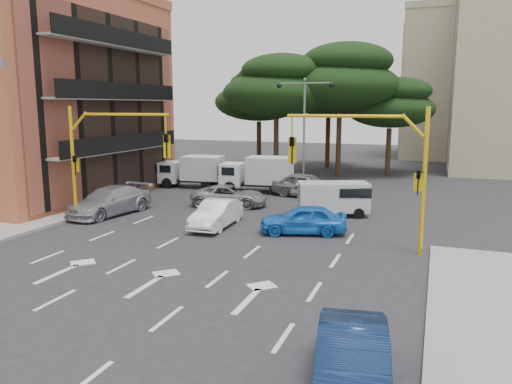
% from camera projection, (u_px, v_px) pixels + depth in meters
% --- Properties ---
extents(ground, '(120.00, 120.00, 0.00)m').
position_uv_depth(ground, '(209.00, 247.00, 21.48)').
color(ground, '#28282B').
rests_on(ground, ground).
extents(median_strip, '(1.40, 6.00, 0.15)m').
position_uv_depth(median_strip, '(303.00, 188.00, 36.27)').
color(median_strip, gray).
rests_on(median_strip, ground).
extents(apartment_orange, '(15.19, 16.15, 13.70)m').
position_uv_depth(apartment_orange, '(17.00, 93.00, 33.75)').
color(apartment_orange, '#AB5F35').
rests_on(apartment_orange, ground).
extents(apartment_beige_far, '(16.20, 12.15, 16.70)m').
position_uv_depth(apartment_beige_far, '(478.00, 84.00, 56.39)').
color(apartment_beige_far, tan).
rests_on(apartment_beige_far, ground).
extents(pine_left_near, '(9.15, 9.15, 10.23)m').
position_uv_depth(pine_left_near, '(277.00, 86.00, 41.81)').
color(pine_left_near, '#382616').
rests_on(pine_left_near, ground).
extents(pine_center, '(9.98, 9.98, 11.16)m').
position_uv_depth(pine_center, '(341.00, 78.00, 41.86)').
color(pine_center, '#382616').
rests_on(pine_center, ground).
extents(pine_left_far, '(8.32, 8.32, 9.30)m').
position_uv_depth(pine_left_far, '(259.00, 95.00, 46.65)').
color(pine_left_far, '#382616').
rests_on(pine_left_far, ground).
extents(pine_right, '(7.49, 7.49, 8.37)m').
position_uv_depth(pine_right, '(391.00, 103.00, 42.72)').
color(pine_right, '#382616').
rests_on(pine_right, ground).
extents(pine_back, '(9.15, 9.15, 10.23)m').
position_uv_depth(pine_back, '(329.00, 88.00, 47.28)').
color(pine_back, '#382616').
rests_on(pine_back, ground).
extents(signal_mast_right, '(5.79, 0.37, 6.00)m').
position_uv_depth(signal_mast_right, '(379.00, 159.00, 20.36)').
color(signal_mast_right, yellow).
rests_on(signal_mast_right, ground).
extents(signal_mast_left, '(5.79, 0.37, 6.00)m').
position_uv_depth(signal_mast_left, '(101.00, 149.00, 24.94)').
color(signal_mast_left, yellow).
rests_on(signal_mast_left, ground).
extents(street_lamp_center, '(4.16, 0.36, 7.77)m').
position_uv_depth(street_lamp_center, '(304.00, 114.00, 35.35)').
color(street_lamp_center, slate).
rests_on(street_lamp_center, median_strip).
extents(car_white_hatch, '(1.57, 4.14, 1.35)m').
position_uv_depth(car_white_hatch, '(216.00, 214.00, 24.93)').
color(car_white_hatch, silver).
rests_on(car_white_hatch, ground).
extents(car_blue_compact, '(4.39, 2.75, 1.39)m').
position_uv_depth(car_blue_compact, '(303.00, 219.00, 23.66)').
color(car_blue_compact, blue).
rests_on(car_blue_compact, ground).
extents(car_silver_wagon, '(2.99, 5.58, 1.54)m').
position_uv_depth(car_silver_wagon, '(109.00, 201.00, 27.78)').
color(car_silver_wagon, '#AAABB2').
rests_on(car_silver_wagon, ground).
extents(car_silver_cross_a, '(4.82, 2.76, 1.27)m').
position_uv_depth(car_silver_cross_a, '(230.00, 196.00, 30.12)').
color(car_silver_cross_a, '#929599').
rests_on(car_silver_cross_a, ground).
extents(car_silver_cross_b, '(4.98, 2.92, 1.59)m').
position_uv_depth(car_silver_cross_b, '(306.00, 185.00, 33.04)').
color(car_silver_cross_b, gray).
rests_on(car_silver_cross_b, ground).
extents(car_navy_parked, '(2.17, 4.48, 1.41)m').
position_uv_depth(car_navy_parked, '(352.00, 363.00, 10.49)').
color(car_navy_parked, '#0D1F45').
rests_on(car_navy_parked, ground).
extents(van_white, '(4.15, 2.94, 1.89)m').
position_uv_depth(van_white, '(333.00, 199.00, 27.49)').
color(van_white, silver).
rests_on(van_white, ground).
extents(box_truck_a, '(4.96, 2.50, 2.35)m').
position_uv_depth(box_truck_a, '(192.00, 172.00, 36.93)').
color(box_truck_a, silver).
rests_on(box_truck_a, ground).
extents(box_truck_b, '(5.27, 2.66, 2.50)m').
position_uv_depth(box_truck_b, '(257.00, 174.00, 34.91)').
color(box_truck_b, white).
rests_on(box_truck_b, ground).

